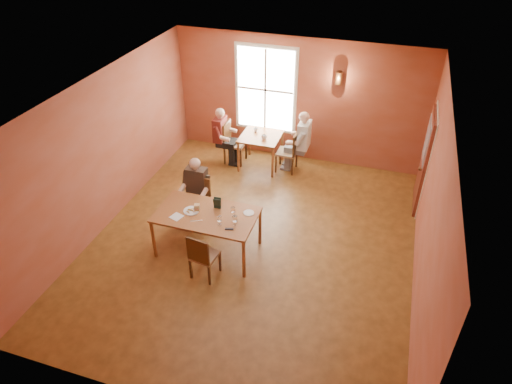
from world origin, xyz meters
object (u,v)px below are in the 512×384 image
(chair_empty, at_px, (204,254))
(second_table, at_px, (261,151))
(chair_diner_white, at_px, (287,151))
(diner_white, at_px, (288,143))
(chair_diner_main, at_px, (197,204))
(main_table, at_px, (208,232))
(diner_maroon, at_px, (234,137))
(chair_diner_maroon, at_px, (235,143))
(diner_main, at_px, (196,198))

(chair_empty, xyz_separation_m, second_table, (-0.18, 3.88, -0.06))
(chair_empty, xyz_separation_m, chair_diner_white, (0.47, 3.88, 0.03))
(chair_diner_white, relative_size, diner_white, 0.69)
(chair_diner_main, relative_size, chair_empty, 1.07)
(main_table, height_order, diner_maroon, diner_maroon)
(second_table, xyz_separation_m, diner_white, (0.68, 0.00, 0.32))
(main_table, bearing_deg, diner_white, 77.88)
(diner_white, bearing_deg, chair_diner_main, 155.30)
(main_table, xyz_separation_m, second_table, (0.02, 3.26, -0.02))
(diner_white, relative_size, diner_maroon, 1.07)
(chair_empty, distance_m, chair_diner_maroon, 3.97)
(second_table, distance_m, diner_white, 0.75)
(diner_main, height_order, chair_empty, diner_main)
(diner_white, relative_size, chair_diner_maroon, 1.41)
(chair_empty, height_order, chair_diner_white, chair_diner_white)
(diner_main, distance_m, diner_white, 2.90)
(chair_diner_white, height_order, diner_maroon, diner_maroon)
(chair_diner_main, bearing_deg, diner_white, -114.70)
(chair_empty, height_order, second_table, chair_empty)
(chair_diner_maroon, relative_size, diner_maroon, 0.76)
(chair_empty, relative_size, second_table, 1.02)
(main_table, xyz_separation_m, diner_maroon, (-0.66, 3.26, 0.26))
(chair_diner_main, relative_size, chair_diner_white, 1.00)
(chair_diner_main, xyz_separation_m, second_table, (0.52, 2.61, -0.10))
(main_table, bearing_deg, diner_maroon, 101.45)
(chair_diner_main, bearing_deg, chair_empty, 118.96)
(second_table, bearing_deg, chair_diner_main, -101.27)
(second_table, xyz_separation_m, diner_maroon, (-0.68, 0.00, 0.28))
(second_table, xyz_separation_m, chair_diner_white, (0.65, 0.00, 0.10))
(chair_diner_maroon, bearing_deg, second_table, 90.00)
(chair_empty, bearing_deg, diner_white, 90.35)
(chair_diner_white, distance_m, chair_diner_maroon, 1.30)
(chair_diner_main, xyz_separation_m, diner_maroon, (-0.16, 2.61, 0.18))
(diner_main, height_order, diner_white, diner_white)
(diner_main, height_order, diner_maroon, diner_maroon)
(chair_diner_main, height_order, diner_maroon, diner_maroon)
(diner_white, bearing_deg, second_table, 90.00)
(chair_diner_maroon, bearing_deg, diner_maroon, -90.00)
(diner_main, relative_size, diner_white, 0.92)
(chair_diner_white, bearing_deg, chair_empty, 173.17)
(chair_diner_main, bearing_deg, chair_diner_maroon, -87.15)
(chair_diner_main, xyz_separation_m, chair_diner_maroon, (-0.13, 2.61, 0.01))
(chair_empty, distance_m, diner_white, 3.92)
(main_table, xyz_separation_m, chair_diner_white, (0.67, 3.26, 0.08))
(diner_main, relative_size, second_table, 1.45)
(diner_maroon, bearing_deg, diner_main, 3.47)
(diner_white, bearing_deg, chair_empty, 172.74)
(diner_white, xyz_separation_m, chair_diner_maroon, (-1.33, 0.00, -0.21))
(chair_empty, height_order, chair_diner_maroon, chair_diner_maroon)
(diner_maroon, bearing_deg, main_table, 11.45)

